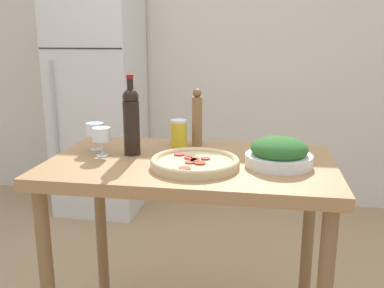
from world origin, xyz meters
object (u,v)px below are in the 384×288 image
(wine_glass_near, at_px, (102,136))
(wine_glass_far, at_px, (95,131))
(refrigerator, at_px, (99,99))
(salt_canister, at_px, (179,133))
(salad_bowl, at_px, (279,153))
(wine_bottle, at_px, (131,120))
(homemade_pizza, at_px, (195,162))
(pepper_mill, at_px, (197,118))

(wine_glass_near, distance_m, wine_glass_far, 0.11)
(refrigerator, height_order, salt_canister, refrigerator)
(salad_bowl, relative_size, salt_canister, 2.10)
(refrigerator, xyz_separation_m, wine_bottle, (0.79, -1.63, 0.16))
(refrigerator, distance_m, wine_glass_far, 1.70)
(wine_bottle, xyz_separation_m, homemade_pizza, (0.30, -0.14, -0.13))
(wine_bottle, distance_m, salt_canister, 0.26)
(wine_glass_near, distance_m, pepper_mill, 0.45)
(wine_glass_far, bearing_deg, homemade_pizza, -20.65)
(salad_bowl, distance_m, salt_canister, 0.50)
(pepper_mill, distance_m, homemade_pizza, 0.36)
(wine_bottle, distance_m, homemade_pizza, 0.35)
(refrigerator, bearing_deg, salad_bowl, -50.18)
(wine_glass_near, bearing_deg, salad_bowl, -1.22)
(wine_glass_near, distance_m, salt_canister, 0.36)
(refrigerator, relative_size, salad_bowl, 7.17)
(refrigerator, relative_size, pepper_mill, 7.11)
(wine_glass_far, height_order, pepper_mill, pepper_mill)
(wine_glass_far, xyz_separation_m, pepper_mill, (0.44, 0.16, 0.04))
(wine_glass_near, relative_size, pepper_mill, 0.47)
(wine_bottle, xyz_separation_m, wine_glass_near, (-0.12, -0.05, -0.06))
(refrigerator, relative_size, salt_canister, 15.09)
(wine_glass_near, relative_size, wine_glass_far, 1.00)
(wine_bottle, distance_m, pepper_mill, 0.32)
(pepper_mill, relative_size, salt_canister, 2.12)
(salad_bowl, bearing_deg, wine_glass_far, 172.35)
(refrigerator, height_order, homemade_pizza, refrigerator)
(refrigerator, bearing_deg, salt_canister, -56.57)
(wine_bottle, bearing_deg, salad_bowl, -5.94)
(wine_glass_far, bearing_deg, wine_bottle, -13.29)
(refrigerator, distance_m, salt_canister, 1.75)
(pepper_mill, bearing_deg, refrigerator, 126.15)
(refrigerator, bearing_deg, wine_bottle, -64.05)
(salt_canister, bearing_deg, wine_bottle, -135.82)
(pepper_mill, bearing_deg, salad_bowl, -35.67)
(salad_bowl, xyz_separation_m, salt_canister, (-0.45, 0.23, 0.01))
(wine_glass_near, xyz_separation_m, wine_glass_far, (-0.07, 0.09, 0.00))
(salad_bowl, bearing_deg, homemade_pizza, -167.24)
(salad_bowl, distance_m, homemade_pizza, 0.33)
(wine_glass_near, relative_size, salt_canister, 0.99)
(wine_bottle, bearing_deg, salt_canister, 44.18)
(refrigerator, distance_m, wine_glass_near, 1.81)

